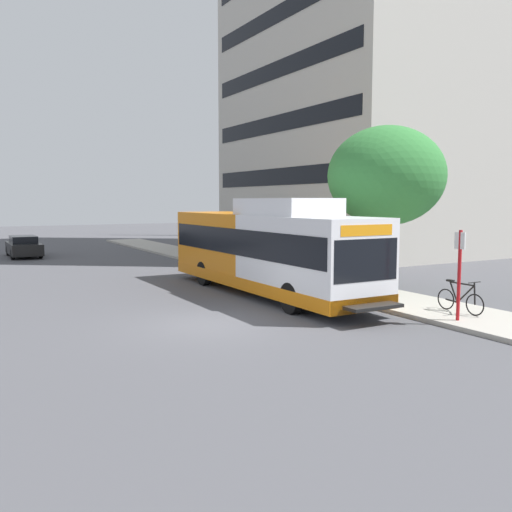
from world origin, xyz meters
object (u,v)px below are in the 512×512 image
(street_tree_near_stop, at_px, (386,176))
(bus_stop_sign_pole, at_px, (459,268))
(transit_bus, at_px, (266,250))
(parked_car_far_lane, at_px, (24,246))
(bicycle_parked, at_px, (460,299))

(street_tree_near_stop, bearing_deg, bus_stop_sign_pole, -110.71)
(transit_bus, bearing_deg, bus_stop_sign_pole, -73.26)
(bus_stop_sign_pole, relative_size, parked_car_far_lane, 0.58)
(transit_bus, distance_m, parked_car_far_lane, 20.65)
(bus_stop_sign_pole, bearing_deg, transit_bus, 106.74)
(bicycle_parked, bearing_deg, street_tree_near_stop, 77.04)
(transit_bus, relative_size, street_tree_near_stop, 1.96)
(bicycle_parked, xyz_separation_m, street_tree_near_stop, (1.05, 4.55, 3.93))
(bus_stop_sign_pole, relative_size, street_tree_near_stop, 0.42)
(bus_stop_sign_pole, xyz_separation_m, street_tree_near_stop, (1.99, 5.28, 2.84))
(bicycle_parked, bearing_deg, parked_car_far_lane, 109.93)
(transit_bus, height_order, bus_stop_sign_pole, transit_bus)
(bus_stop_sign_pole, height_order, bicycle_parked, bus_stop_sign_pole)
(street_tree_near_stop, distance_m, parked_car_far_lane, 24.27)
(bicycle_parked, relative_size, street_tree_near_stop, 0.28)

